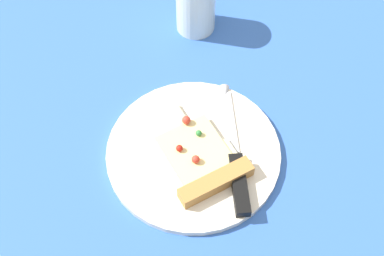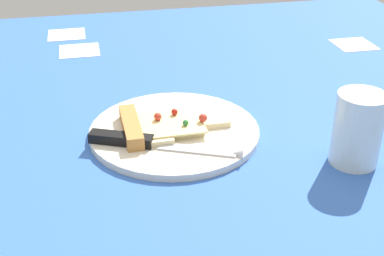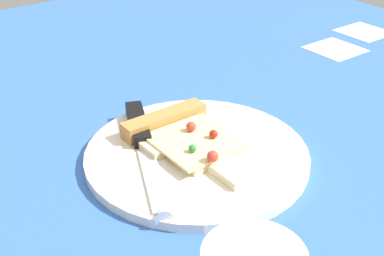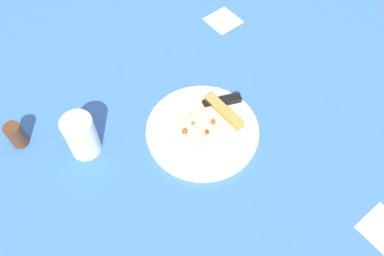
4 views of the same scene
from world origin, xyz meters
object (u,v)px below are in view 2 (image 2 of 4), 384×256
plate (174,131)px  pizza_slice (159,126)px  knife (150,142)px  drinking_glass (358,129)px

plate → pizza_slice: bearing=-89.1°
plate → pizza_slice: size_ratio=1.58×
pizza_slice → knife: size_ratio=0.77×
plate → drinking_glass: (13.71, 24.62, 4.95)cm
plate → pizza_slice: (0.04, -2.55, 1.38)cm
plate → knife: (4.74, -4.71, 1.19)cm
plate → drinking_glass: bearing=60.9°
pizza_slice → knife: bearing=-25.5°
pizza_slice → drinking_glass: size_ratio=1.58×
knife → drinking_glass: (8.97, 29.33, 3.77)cm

